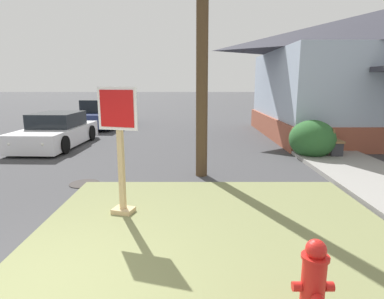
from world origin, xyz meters
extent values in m
cube|color=olive|center=(2.19, 1.34, 0.04)|extent=(5.71, 5.43, 0.08)
cube|color=gray|center=(6.25, 5.55, 0.06)|extent=(2.20, 16.85, 0.12)
cylinder|color=red|center=(2.93, -0.46, 0.48)|extent=(0.22, 0.22, 0.63)
cylinder|color=red|center=(2.93, -0.46, 0.81)|extent=(0.25, 0.25, 0.03)
sphere|color=red|center=(2.93, -0.46, 0.88)|extent=(0.19, 0.19, 0.19)
cube|color=red|center=(2.93, -0.46, 0.95)|extent=(0.04, 0.04, 0.04)
cylinder|color=red|center=(2.78, -0.46, 0.51)|extent=(0.08, 0.09, 0.09)
cylinder|color=red|center=(3.08, -0.46, 0.51)|extent=(0.08, 0.09, 0.09)
cube|color=tan|center=(0.58, 2.27, 1.16)|extent=(0.11, 0.11, 2.16)
cube|color=tan|center=(0.58, 2.27, 0.12)|extent=(0.42, 0.37, 0.08)
cube|color=white|center=(0.57, 2.22, 1.94)|extent=(0.69, 0.21, 0.72)
cube|color=red|center=(0.56, 2.20, 1.94)|extent=(0.59, 0.18, 0.61)
cylinder|color=black|center=(-0.75, 4.15, 0.01)|extent=(0.70, 0.70, 0.02)
cube|color=silver|center=(-3.31, 8.76, 0.41)|extent=(1.94, 4.26, 0.64)
cube|color=black|center=(-3.30, 8.97, 0.97)|extent=(1.60, 1.99, 0.56)
cylinder|color=black|center=(-2.52, 7.43, 0.31)|extent=(0.24, 0.63, 0.62)
cylinder|color=black|center=(-4.20, 7.49, 0.31)|extent=(0.24, 0.63, 0.62)
cylinder|color=black|center=(-2.42, 10.03, 0.31)|extent=(0.24, 0.63, 0.62)
cylinder|color=black|center=(-4.10, 10.09, 0.31)|extent=(0.24, 0.63, 0.62)
sphere|color=white|center=(-2.85, 6.69, 0.47)|extent=(0.14, 0.14, 0.14)
sphere|color=red|center=(-2.70, 10.80, 0.47)|extent=(0.12, 0.12, 0.12)
sphere|color=white|center=(-3.92, 6.73, 0.47)|extent=(0.14, 0.14, 0.14)
sphere|color=red|center=(-3.77, 10.84, 0.47)|extent=(0.12, 0.12, 0.12)
cube|color=#19234C|center=(-3.01, 14.50, 0.50)|extent=(2.14, 5.20, 0.68)
cube|color=black|center=(-3.03, 13.79, 1.14)|extent=(1.76, 1.40, 0.68)
cube|color=#19234C|center=(-2.05, 15.37, 1.06)|extent=(0.18, 2.16, 0.44)
cube|color=#19234C|center=(-3.89, 15.44, 1.06)|extent=(0.18, 2.16, 0.44)
cube|color=#19234C|center=(-2.91, 17.02, 1.06)|extent=(1.75, 0.17, 0.44)
cylinder|color=black|center=(-2.15, 12.93, 0.38)|extent=(0.29, 0.77, 0.76)
cylinder|color=black|center=(-3.98, 13.00, 0.38)|extent=(0.29, 0.77, 0.76)
cylinder|color=black|center=(-2.04, 16.01, 0.38)|extent=(0.29, 0.77, 0.76)
cylinder|color=black|center=(-3.86, 16.08, 0.38)|extent=(0.29, 0.77, 0.76)
cube|color=brown|center=(6.32, 7.18, 0.56)|extent=(0.44, 1.45, 0.06)
cube|color=brown|center=(6.14, 7.19, 0.78)|extent=(0.09, 1.44, 0.38)
cube|color=#2D2D33|center=(6.30, 6.54, 0.33)|extent=(0.36, 0.07, 0.41)
cube|color=#2D2D33|center=(6.34, 7.83, 0.33)|extent=(0.36, 0.07, 0.41)
cube|color=brown|center=(10.31, 11.06, 0.45)|extent=(10.33, 7.40, 0.90)
ellipsoid|color=#295A2A|center=(5.63, 6.89, 0.60)|extent=(1.44, 1.44, 1.21)
camera|label=1|loc=(1.81, -3.09, 2.36)|focal=29.86mm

